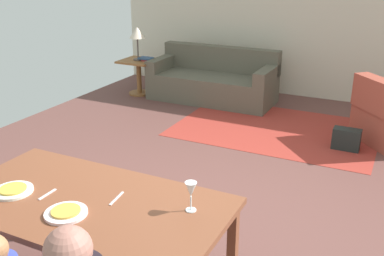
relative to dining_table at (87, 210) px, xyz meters
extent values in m
cube|color=brown|center=(0.23, 2.02, -0.70)|extent=(6.81, 6.66, 0.02)
cube|color=beige|center=(0.23, 5.40, 0.66)|extent=(6.81, 0.10, 2.70)
cube|color=brown|center=(0.00, 0.00, 0.05)|extent=(1.76, 0.94, 0.04)
cube|color=brown|center=(-0.82, 0.41, -0.33)|extent=(0.06, 0.06, 0.72)
cube|color=brown|center=(0.82, 0.41, -0.33)|extent=(0.06, 0.06, 0.72)
cylinder|color=white|center=(-0.48, -0.12, 0.08)|extent=(0.25, 0.25, 0.02)
cylinder|color=gold|center=(-0.48, -0.12, 0.10)|extent=(0.17, 0.17, 0.01)
cylinder|color=white|center=(0.00, -0.18, 0.08)|extent=(0.25, 0.25, 0.02)
cylinder|color=gold|center=(0.00, -0.18, 0.10)|extent=(0.17, 0.17, 0.01)
cylinder|color=silver|center=(0.63, 0.18, 0.07)|extent=(0.06, 0.06, 0.01)
cylinder|color=silver|center=(0.63, 0.18, 0.12)|extent=(0.01, 0.01, 0.09)
cone|color=silver|center=(0.63, 0.18, 0.21)|extent=(0.07, 0.07, 0.09)
cube|color=silver|center=(-0.26, -0.05, 0.07)|extent=(0.02, 0.15, 0.01)
cube|color=silver|center=(0.16, 0.10, 0.07)|extent=(0.03, 0.17, 0.01)
sphere|color=#A56B5D|center=(0.48, -0.69, 0.32)|extent=(0.21, 0.21, 0.21)
cube|color=#9C3027|center=(0.18, 3.67, -0.68)|extent=(2.60, 1.80, 0.01)
cube|color=#585445|center=(-1.11, 4.47, -0.48)|extent=(1.97, 0.84, 0.42)
cube|color=#585445|center=(-1.11, 4.81, -0.07)|extent=(1.97, 0.20, 0.40)
cube|color=#585445|center=(-2.01, 4.47, -0.17)|extent=(0.18, 0.84, 0.20)
cube|color=#585445|center=(-0.21, 4.47, -0.17)|extent=(0.18, 0.84, 0.20)
cube|color=#9F4434|center=(1.43, 3.64, -0.07)|extent=(0.72, 0.76, 0.40)
cube|color=brown|center=(-2.35, 4.27, -0.12)|extent=(0.56, 0.56, 0.03)
cylinder|color=brown|center=(-2.35, 4.27, -0.41)|extent=(0.08, 0.08, 0.55)
cylinder|color=brown|center=(-2.35, 4.27, -0.67)|extent=(0.36, 0.36, 0.03)
cylinder|color=#534743|center=(-2.35, 4.27, -0.10)|extent=(0.16, 0.16, 0.02)
cylinder|color=#534743|center=(-2.35, 4.27, 0.08)|extent=(0.02, 0.02, 0.34)
cone|color=beige|center=(-2.35, 4.27, 0.34)|extent=(0.26, 0.26, 0.18)
cube|color=#A33039|center=(-2.15, 4.29, -0.09)|extent=(0.22, 0.16, 0.03)
cube|color=#314F79|center=(-2.21, 4.27, -0.07)|extent=(0.22, 0.16, 0.03)
cube|color=black|center=(1.13, 3.37, -0.56)|extent=(0.32, 0.16, 0.26)
camera|label=1|loc=(1.65, -1.88, 1.47)|focal=41.89mm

